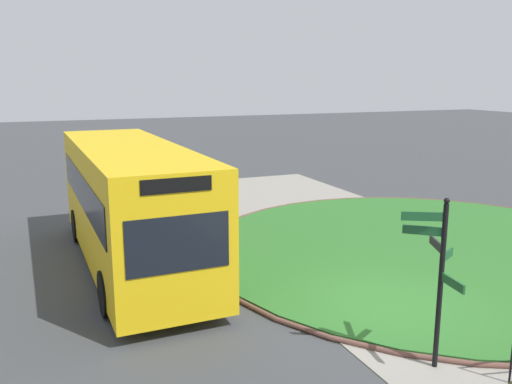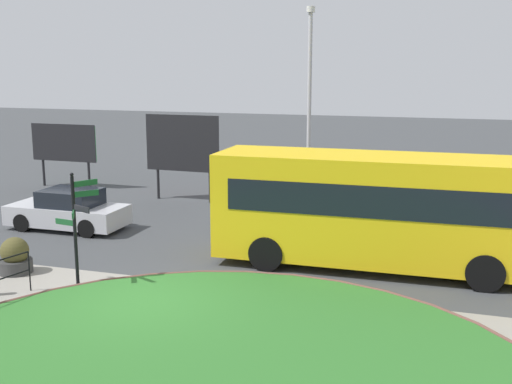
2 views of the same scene
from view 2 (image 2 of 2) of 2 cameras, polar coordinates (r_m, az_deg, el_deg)
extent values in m
plane|color=#3D3F42|center=(15.98, -10.08, -9.93)|extent=(120.00, 120.00, 0.00)
cube|color=gray|center=(14.30, -14.11, -12.69)|extent=(32.00, 7.78, 0.02)
cylinder|color=black|center=(17.25, -16.02, -3.46)|extent=(0.09, 0.09, 2.95)
sphere|color=black|center=(16.94, -16.30, 1.53)|extent=(0.10, 0.10, 0.10)
cube|color=#195128|center=(17.16, -15.12, 0.79)|extent=(0.36, 0.61, 0.15)
cube|color=#195128|center=(17.12, -15.03, -0.12)|extent=(0.44, 0.50, 0.15)
cube|color=black|center=(16.80, -15.46, -1.48)|extent=(0.60, 0.28, 0.15)
cube|color=#195128|center=(16.86, -16.17, -1.96)|extent=(0.26, 0.41, 0.15)
cube|color=#195128|center=(17.43, -16.89, -2.61)|extent=(0.60, 0.13, 0.15)
cylinder|color=black|center=(17.42, -19.76, -6.77)|extent=(0.04, 0.04, 1.07)
cube|color=yellow|center=(18.27, 10.84, -1.43)|extent=(9.22, 2.60, 3.00)
cube|color=black|center=(16.98, 10.44, -0.94)|extent=(8.08, 0.16, 0.88)
cube|color=black|center=(19.39, 11.27, 0.55)|extent=(8.08, 0.16, 0.88)
cube|color=black|center=(19.24, -2.91, -0.14)|extent=(0.05, 2.01, 1.10)
cube|color=black|center=(19.04, -2.94, 3.19)|extent=(0.04, 1.35, 0.28)
cylinder|color=black|center=(18.05, 0.94, -5.56)|extent=(1.00, 0.32, 1.00)
cylinder|color=black|center=(20.14, 2.69, -3.77)|extent=(1.00, 0.32, 1.00)
cylinder|color=black|center=(17.47, 19.97, -6.85)|extent=(1.00, 0.32, 1.00)
cylinder|color=black|center=(19.62, 19.65, -4.86)|extent=(1.00, 0.32, 1.00)
cube|color=#B7B7BC|center=(23.53, -16.64, -1.97)|extent=(4.21, 1.78, 0.69)
cube|color=black|center=(23.31, -16.39, -0.48)|extent=(1.95, 1.56, 0.58)
cube|color=#EAEACC|center=(24.36, -21.46, -1.76)|extent=(0.02, 0.20, 0.12)
cube|color=#EAEACC|center=(25.17, -19.95, -1.25)|extent=(0.02, 0.20, 0.12)
cylinder|color=black|center=(23.71, -20.31, -2.61)|extent=(0.64, 0.22, 0.64)
cylinder|color=black|center=(24.96, -18.06, -1.78)|extent=(0.64, 0.22, 0.64)
cylinder|color=black|center=(22.22, -14.99, -3.19)|extent=(0.64, 0.22, 0.64)
cylinder|color=black|center=(23.55, -12.89, -2.27)|extent=(0.64, 0.22, 0.64)
cylinder|color=#B7B7BC|center=(24.67, 4.81, 6.89)|extent=(0.16, 0.16, 7.69)
cylinder|color=silver|center=(24.69, 4.97, 16.11)|extent=(0.32, 0.32, 0.22)
cylinder|color=black|center=(32.29, -18.65, 2.44)|extent=(0.12, 0.12, 2.15)
cylinder|color=black|center=(30.83, -14.87, 2.26)|extent=(0.12, 0.12, 2.15)
cube|color=green|center=(31.40, -16.91, 4.29)|extent=(3.39, 0.16, 1.67)
cube|color=black|center=(31.35, -16.99, 4.27)|extent=(3.49, 0.07, 1.77)
cylinder|color=black|center=(27.89, -8.85, 1.93)|extent=(0.12, 0.12, 2.50)
cylinder|color=black|center=(26.83, -4.18, 1.67)|extent=(0.12, 0.12, 2.50)
cube|color=red|center=(27.16, -6.62, 4.41)|extent=(3.30, 0.20, 2.30)
cube|color=black|center=(27.10, -6.68, 4.39)|extent=(3.39, 0.12, 2.40)
cylinder|color=#383838|center=(19.11, -20.85, -6.30)|extent=(0.92, 0.92, 0.40)
sphere|color=#4C4723|center=(18.99, -20.95, -4.99)|extent=(0.78, 0.78, 0.78)
camera|label=1|loc=(25.77, -21.37, 8.84)|focal=37.94mm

